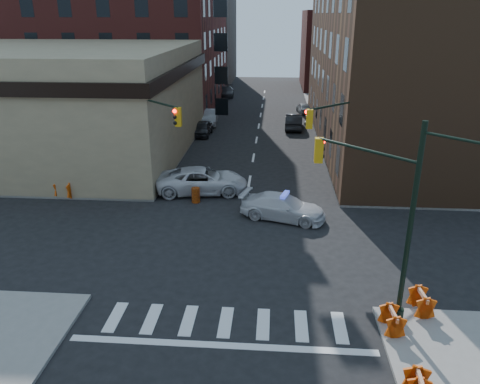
% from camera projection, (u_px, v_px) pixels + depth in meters
% --- Properties ---
extents(ground, '(140.00, 140.00, 0.00)m').
position_uv_depth(ground, '(239.00, 244.00, 24.97)').
color(ground, black).
rests_on(ground, ground).
extents(sidewalk_nw, '(34.00, 54.50, 0.15)m').
position_uv_depth(sidewalk_nw, '(72.00, 114.00, 57.06)').
color(sidewalk_nw, gray).
rests_on(sidewalk_nw, ground).
extents(sidewalk_ne, '(34.00, 54.50, 0.15)m').
position_uv_depth(sidewalk_ne, '(460.00, 120.00, 53.82)').
color(sidewalk_ne, gray).
rests_on(sidewalk_ne, ground).
extents(bank_building, '(22.00, 22.00, 9.00)m').
position_uv_depth(bank_building, '(56.00, 101.00, 39.92)').
color(bank_building, '#9B8965').
rests_on(bank_building, ground).
extents(apartment_block, '(25.00, 25.00, 24.00)m').
position_uv_depth(apartment_block, '(118.00, 9.00, 59.23)').
color(apartment_block, maroon).
rests_on(apartment_block, ground).
extents(commercial_row_ne, '(14.00, 34.00, 14.00)m').
position_uv_depth(commercial_row_ne, '(400.00, 66.00, 42.50)').
color(commercial_row_ne, '#513420').
rests_on(commercial_row_ne, ground).
extents(filler_nw, '(20.00, 18.00, 16.00)m').
position_uv_depth(filler_nw, '(175.00, 35.00, 80.97)').
color(filler_nw, brown).
rests_on(filler_nw, ground).
extents(filler_ne, '(16.00, 16.00, 12.00)m').
position_uv_depth(filler_ne, '(352.00, 50.00, 75.85)').
color(filler_ne, maroon).
rests_on(filler_ne, ground).
extents(signal_pole_se, '(5.40, 5.27, 8.00)m').
position_uv_depth(signal_pole_se, '(386.00, 208.00, 17.75)').
color(signal_pole_se, black).
rests_on(signal_pole_se, sidewalk_se).
extents(signal_pole_nw, '(3.58, 3.67, 8.00)m').
position_uv_depth(signal_pole_nw, '(151.00, 138.00, 28.80)').
color(signal_pole_nw, black).
rests_on(signal_pole_nw, sidewalk_nw).
extents(signal_pole_ne, '(3.67, 3.58, 8.00)m').
position_uv_depth(signal_pole_ne, '(343.00, 142.00, 27.99)').
color(signal_pole_ne, black).
rests_on(signal_pole_ne, sidewalk_ne).
extents(tree_ne_near, '(3.00, 3.00, 4.85)m').
position_uv_depth(tree_ne_near, '(332.00, 98.00, 47.41)').
color(tree_ne_near, black).
rests_on(tree_ne_near, sidewalk_ne).
extents(tree_ne_far, '(3.00, 3.00, 4.85)m').
position_uv_depth(tree_ne_far, '(325.00, 86.00, 54.86)').
color(tree_ne_far, black).
rests_on(tree_ne_far, sidewalk_ne).
extents(police_car, '(5.47, 3.40, 1.48)m').
position_uv_depth(police_car, '(283.00, 207.00, 27.83)').
color(police_car, silver).
rests_on(police_car, ground).
extents(pickup, '(6.52, 3.69, 1.72)m').
position_uv_depth(pickup, '(202.00, 180.00, 31.88)').
color(pickup, silver).
rests_on(pickup, ground).
extents(parked_car_wnear, '(1.74, 4.15, 1.40)m').
position_uv_depth(parked_car_wnear, '(203.00, 128.00, 46.99)').
color(parked_car_wnear, black).
rests_on(parked_car_wnear, ground).
extents(parked_car_wfar, '(1.97, 4.95, 1.60)m').
position_uv_depth(parked_car_wfar, '(209.00, 117.00, 51.62)').
color(parked_car_wfar, gray).
rests_on(parked_car_wfar, ground).
extents(parked_car_wdeep, '(2.42, 5.29, 1.50)m').
position_uv_depth(parked_car_wdeep, '(227.00, 92.00, 68.76)').
color(parked_car_wdeep, black).
rests_on(parked_car_wdeep, ground).
extents(parked_car_enear, '(1.97, 5.04, 1.63)m').
position_uv_depth(parked_car_enear, '(294.00, 121.00, 49.56)').
color(parked_car_enear, black).
rests_on(parked_car_enear, ground).
extents(parked_car_efar, '(1.88, 3.87, 1.27)m').
position_uv_depth(parked_car_efar, '(304.00, 108.00, 57.54)').
color(parked_car_efar, '#969A9E').
rests_on(parked_car_efar, ground).
extents(pedestrian_a, '(0.77, 0.74, 1.77)m').
position_uv_depth(pedestrian_a, '(107.00, 166.00, 34.25)').
color(pedestrian_a, black).
rests_on(pedestrian_a, sidewalk_nw).
extents(pedestrian_b, '(1.13, 1.07, 1.84)m').
position_uv_depth(pedestrian_b, '(83.00, 174.00, 32.47)').
color(pedestrian_b, black).
rests_on(pedestrian_b, sidewalk_nw).
extents(pedestrian_c, '(1.10, 0.65, 1.75)m').
position_uv_depth(pedestrian_c, '(89.00, 170.00, 33.38)').
color(pedestrian_c, '#212532').
rests_on(pedestrian_c, sidewalk_nw).
extents(barrel_road, '(0.83, 0.83, 1.15)m').
position_uv_depth(barrel_road, '(282.00, 202.00, 28.94)').
color(barrel_road, '#CD4509').
rests_on(barrel_road, ground).
extents(barrel_bank, '(0.69, 0.69, 0.98)m').
position_uv_depth(barrel_bank, '(196.00, 195.00, 30.33)').
color(barrel_bank, '#C74509').
rests_on(barrel_bank, ground).
extents(barricade_se_a, '(0.70, 1.27, 0.92)m').
position_uv_depth(barricade_se_a, '(421.00, 302.00, 18.89)').
color(barricade_se_a, red).
rests_on(barricade_se_a, sidewalk_se).
extents(barricade_se_b, '(0.68, 1.22, 0.88)m').
position_uv_depth(barricade_se_b, '(392.00, 320.00, 17.79)').
color(barricade_se_b, red).
rests_on(barricade_se_b, sidewalk_se).
extents(barricade_nw_a, '(1.24, 0.75, 0.87)m').
position_uv_depth(barricade_nw_a, '(116.00, 180.00, 32.87)').
color(barricade_nw_a, '#F25F0B').
rests_on(barricade_nw_a, sidewalk_nw).
extents(barricade_nw_b, '(1.43, 0.95, 0.99)m').
position_uv_depth(barricade_nw_b, '(65.00, 189.00, 30.89)').
color(barricade_nw_b, '#E2440A').
rests_on(barricade_nw_b, sidewalk_nw).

